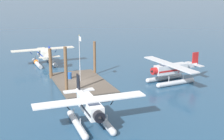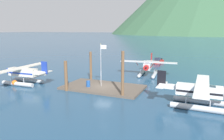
{
  "view_description": "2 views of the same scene",
  "coord_description": "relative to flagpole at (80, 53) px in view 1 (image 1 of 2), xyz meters",
  "views": [
    {
      "loc": [
        38.71,
        -10.57,
        12.3
      ],
      "look_at": [
        1.74,
        3.82,
        1.95
      ],
      "focal_mm": 49.63,
      "sensor_mm": 36.0,
      "label": 1
    },
    {
      "loc": [
        13.15,
        -27.14,
        8.53
      ],
      "look_at": [
        0.23,
        2.8,
        2.27
      ],
      "focal_mm": 33.78,
      "sensor_mm": 36.0,
      "label": 2
    }
  ],
  "objects": [
    {
      "name": "piling_near_right",
      "position": [
        4.36,
        -2.92,
        -1.21
      ],
      "size": [
        0.39,
        0.39,
        5.94
      ],
      "primitive_type": "cylinder",
      "color": "brown",
      "rests_on": "ground"
    },
    {
      "name": "seaplane_cream_port_aft",
      "position": [
        -12.55,
        -2.79,
        -2.6
      ],
      "size": [
        7.98,
        10.46,
        3.84
      ],
      "color": "#B7BABF",
      "rests_on": "ground"
    },
    {
      "name": "ground_plane",
      "position": [
        0.21,
        -0.0,
        -4.18
      ],
      "size": [
        1200.0,
        1200.0,
        0.0
      ],
      "primitive_type": "plane",
      "color": "navy"
    },
    {
      "name": "fuel_drum",
      "position": [
        -1.69,
        -1.08,
        -3.44
      ],
      "size": [
        0.62,
        0.62,
        0.88
      ],
      "color": "#1E4C99",
      "rests_on": "dock_platform"
    },
    {
      "name": "seaplane_silver_bow_right",
      "position": [
        4.18,
        11.44,
        -2.6
      ],
      "size": [
        10.49,
        7.96,
        3.84
      ],
      "color": "#B7BABF",
      "rests_on": "ground"
    },
    {
      "name": "seaplane_white_stbd_aft",
      "position": [
        13.35,
        -2.79,
        -2.6
      ],
      "size": [
        7.98,
        10.42,
        3.84
      ],
      "color": "#B7BABF",
      "rests_on": "ground"
    },
    {
      "name": "dock_platform",
      "position": [
        0.21,
        -0.0,
        -4.03
      ],
      "size": [
        11.66,
        6.55,
        0.3
      ],
      "primitive_type": "cube",
      "color": "brown",
      "rests_on": "ground"
    },
    {
      "name": "flagpole",
      "position": [
        0.0,
        0.0,
        0.0
      ],
      "size": [
        0.95,
        0.1,
        6.26
      ],
      "color": "silver",
      "rests_on": "dock_platform"
    },
    {
      "name": "piling_far_left",
      "position": [
        -3.6,
        3.22,
        -1.69
      ],
      "size": [
        0.39,
        0.39,
        4.96
      ],
      "primitive_type": "cylinder",
      "color": "brown",
      "rests_on": "ground"
    },
    {
      "name": "piling_near_left",
      "position": [
        -3.99,
        -3.25,
        -2.04
      ],
      "size": [
        0.45,
        0.45,
        4.27
      ],
      "primitive_type": "cylinder",
      "color": "brown",
      "rests_on": "ground"
    },
    {
      "name": "mooring_buoy",
      "position": [
        -13.08,
        -4.03,
        -3.75
      ],
      "size": [
        0.85,
        0.85,
        0.85
      ],
      "primitive_type": "sphere",
      "color": "orange",
      "rests_on": "ground"
    }
  ]
}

